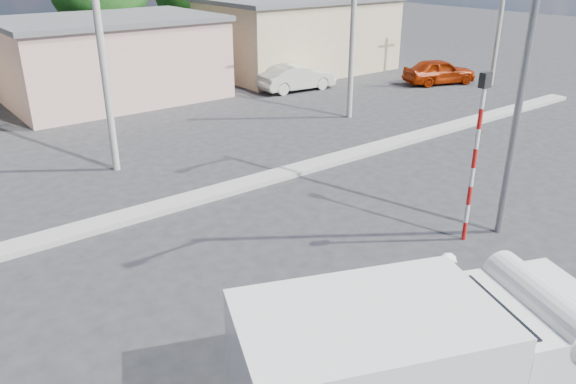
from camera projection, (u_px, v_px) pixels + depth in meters
ground_plane at (429, 309)px, 11.80m from camera, size 120.00×120.00×0.00m
median at (227, 189)px, 17.59m from camera, size 40.00×0.80×0.16m
truck at (437, 362)px, 8.24m from camera, size 6.34×4.20×2.47m
bicycle at (441, 322)px, 10.52m from camera, size 2.14×1.38×1.06m
cyclist at (443, 307)px, 10.39m from camera, size 0.61×0.73×1.71m
car_cream at (297, 77)px, 30.26m from camera, size 4.37×1.85×1.40m
car_red at (439, 71)px, 31.81m from camera, size 4.44×2.93×1.41m
traffic_pole at (476, 145)px, 13.66m from camera, size 0.28×0.18×4.36m
streetlight at (525, 43)px, 13.04m from camera, size 2.34×0.22×9.00m
building_row at (94, 58)px, 27.60m from camera, size 37.80×7.30×4.44m
utility_poles at (240, 36)px, 20.76m from camera, size 35.40×0.24×8.00m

